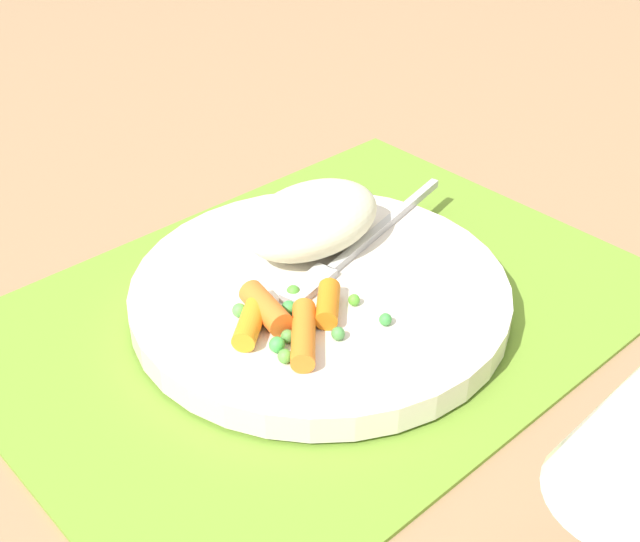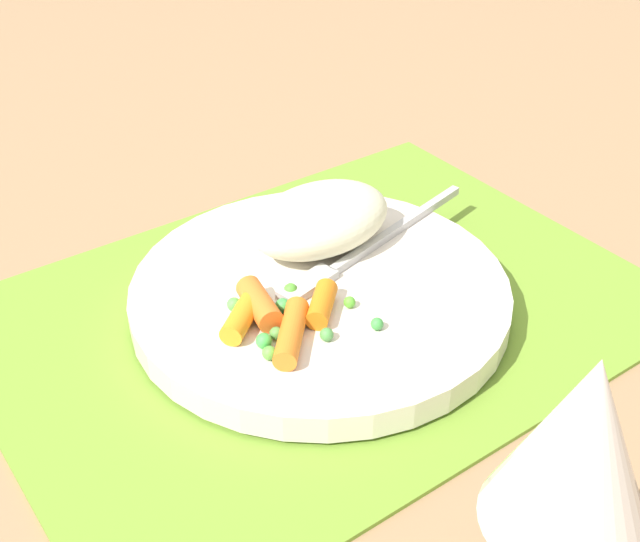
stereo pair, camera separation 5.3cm
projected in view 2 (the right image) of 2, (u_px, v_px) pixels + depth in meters
ground_plane at (320, 313)px, 0.57m from camera, size 2.40×2.40×0.00m
placemat at (320, 309)px, 0.57m from camera, size 0.44×0.32×0.01m
plate at (320, 295)px, 0.56m from camera, size 0.25×0.25×0.02m
rice_mound at (320, 219)px, 0.58m from camera, size 0.11×0.07×0.04m
carrot_portion at (276, 315)px, 0.52m from camera, size 0.09×0.08×0.02m
pea_scatter at (283, 317)px, 0.52m from camera, size 0.08×0.08×0.01m
fork at (361, 252)px, 0.58m from camera, size 0.19×0.06×0.01m
wine_glass at (577, 460)px, 0.30m from camera, size 0.07×0.07×0.17m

